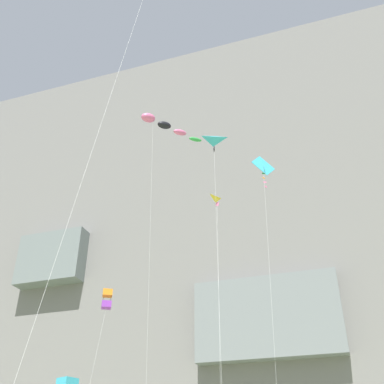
% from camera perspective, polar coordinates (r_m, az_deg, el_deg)
% --- Properties ---
extents(cliff_face, '(180.00, 30.76, 66.45)m').
position_cam_1_polar(cliff_face, '(76.62, 10.09, -7.04)').
color(cliff_face, slate).
rests_on(cliff_face, ground).
extents(kite_delta_mid_left, '(1.44, 6.33, 24.96)m').
position_cam_1_polar(kite_delta_mid_left, '(44.45, 3.49, -2.29)').
color(kite_delta_mid_left, yellow).
rests_on(kite_delta_mid_left, ground).
extents(kite_diamond_mid_center, '(1.93, 5.84, 30.03)m').
position_cam_1_polar(kite_diamond_mid_center, '(30.79, -6.25, 21.04)').
color(kite_diamond_mid_center, purple).
rests_on(kite_diamond_mid_center, ground).
extents(kite_diamond_upper_left, '(1.80, 3.65, 26.41)m').
position_cam_1_polar(kite_diamond_upper_left, '(40.78, 8.55, 2.34)').
color(kite_diamond_upper_left, '#38B2D1').
rests_on(kite_diamond_upper_left, ground).
extents(kite_windsock_high_right, '(5.28, 5.56, 34.19)m').
position_cam_1_polar(kite_windsock_high_right, '(49.16, -3.49, 8.02)').
color(kite_windsock_high_right, pink).
rests_on(kite_windsock_high_right, ground).
extents(kite_box_low_right, '(1.14, 4.72, 16.78)m').
position_cam_1_polar(kite_box_low_right, '(43.48, -10.13, -12.52)').
color(kite_box_low_right, orange).
rests_on(kite_box_low_right, ground).
extents(kite_delta_upper_mid, '(2.48, 5.77, 28.14)m').
position_cam_1_polar(kite_delta_upper_mid, '(43.11, 2.59, 4.28)').
color(kite_delta_upper_mid, '#38B2D1').
rests_on(kite_delta_upper_mid, ground).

